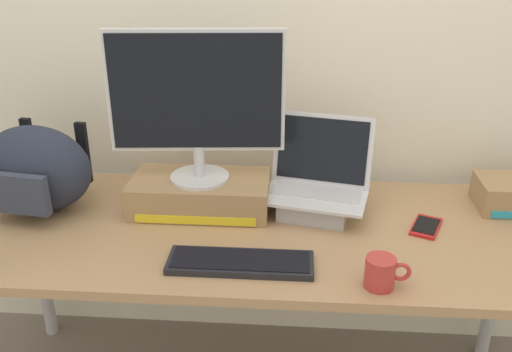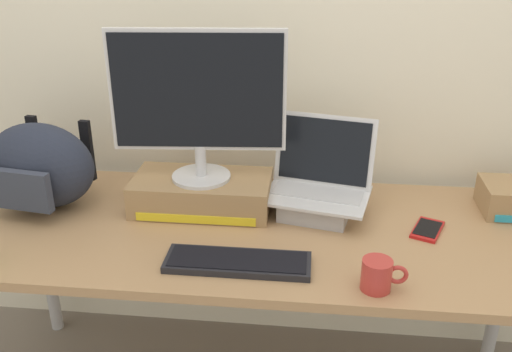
{
  "view_description": "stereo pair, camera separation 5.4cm",
  "coord_description": "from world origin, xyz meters",
  "px_view_note": "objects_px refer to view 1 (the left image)",
  "views": [
    {
      "loc": [
        0.12,
        -1.58,
        1.64
      ],
      "look_at": [
        0.0,
        0.0,
        0.92
      ],
      "focal_mm": 39.73,
      "sensor_mm": 36.0,
      "label": 1
    },
    {
      "loc": [
        0.17,
        -1.58,
        1.64
      ],
      "look_at": [
        0.0,
        0.0,
        0.92
      ],
      "focal_mm": 39.73,
      "sensor_mm": 36.0,
      "label": 2
    }
  ],
  "objects_px": {
    "open_laptop": "(316,194)",
    "cell_phone": "(426,227)",
    "desktop_monitor": "(196,102)",
    "messenger_backpack": "(36,169)",
    "toner_box_yellow": "(201,194)",
    "coffee_mug": "(381,272)",
    "external_keyboard": "(240,262)"
  },
  "relations": [
    {
      "from": "desktop_monitor",
      "to": "toner_box_yellow",
      "type": "bearing_deg",
      "value": 91.73
    },
    {
      "from": "messenger_backpack",
      "to": "cell_phone",
      "type": "height_order",
      "value": "messenger_backpack"
    },
    {
      "from": "open_laptop",
      "to": "cell_phone",
      "type": "distance_m",
      "value": 0.37
    },
    {
      "from": "messenger_backpack",
      "to": "external_keyboard",
      "type": "bearing_deg",
      "value": -14.99
    },
    {
      "from": "external_keyboard",
      "to": "open_laptop",
      "type": "bearing_deg",
      "value": 57.99
    },
    {
      "from": "toner_box_yellow",
      "to": "messenger_backpack",
      "type": "xyz_separation_m",
      "value": [
        -0.54,
        -0.04,
        0.09
      ]
    },
    {
      "from": "messenger_backpack",
      "to": "cell_phone",
      "type": "xyz_separation_m",
      "value": [
        1.28,
        -0.04,
        -0.14
      ]
    },
    {
      "from": "desktop_monitor",
      "to": "external_keyboard",
      "type": "relative_size",
      "value": 1.34
    },
    {
      "from": "open_laptop",
      "to": "cell_phone",
      "type": "height_order",
      "value": "open_laptop"
    },
    {
      "from": "coffee_mug",
      "to": "open_laptop",
      "type": "bearing_deg",
      "value": 111.03
    },
    {
      "from": "cell_phone",
      "to": "open_laptop",
      "type": "bearing_deg",
      "value": -172.18
    },
    {
      "from": "coffee_mug",
      "to": "cell_phone",
      "type": "xyz_separation_m",
      "value": [
        0.19,
        0.33,
        -0.04
      ]
    },
    {
      "from": "external_keyboard",
      "to": "messenger_backpack",
      "type": "distance_m",
      "value": 0.78
    },
    {
      "from": "toner_box_yellow",
      "to": "cell_phone",
      "type": "bearing_deg",
      "value": -6.37
    },
    {
      "from": "open_laptop",
      "to": "coffee_mug",
      "type": "distance_m",
      "value": 0.45
    },
    {
      "from": "desktop_monitor",
      "to": "open_laptop",
      "type": "relative_size",
      "value": 1.47
    },
    {
      "from": "open_laptop",
      "to": "cell_phone",
      "type": "bearing_deg",
      "value": -2.84
    },
    {
      "from": "open_laptop",
      "to": "cell_phone",
      "type": "relative_size",
      "value": 2.35
    },
    {
      "from": "desktop_monitor",
      "to": "external_keyboard",
      "type": "bearing_deg",
      "value": -68.43
    },
    {
      "from": "coffee_mug",
      "to": "cell_phone",
      "type": "bearing_deg",
      "value": 60.44
    },
    {
      "from": "external_keyboard",
      "to": "cell_phone",
      "type": "bearing_deg",
      "value": 24.58
    },
    {
      "from": "open_laptop",
      "to": "messenger_backpack",
      "type": "xyz_separation_m",
      "value": [
        -0.93,
        -0.05,
        0.08
      ]
    },
    {
      "from": "external_keyboard",
      "to": "toner_box_yellow",
      "type": "bearing_deg",
      "value": 116.5
    },
    {
      "from": "messenger_backpack",
      "to": "desktop_monitor",
      "type": "bearing_deg",
      "value": 12.05
    },
    {
      "from": "open_laptop",
      "to": "external_keyboard",
      "type": "relative_size",
      "value": 0.91
    },
    {
      "from": "cell_phone",
      "to": "messenger_backpack",
      "type": "bearing_deg",
      "value": -159.37
    },
    {
      "from": "desktop_monitor",
      "to": "cell_phone",
      "type": "xyz_separation_m",
      "value": [
        0.74,
        -0.08,
        -0.37
      ]
    },
    {
      "from": "coffee_mug",
      "to": "external_keyboard",
      "type": "bearing_deg",
      "value": 169.47
    },
    {
      "from": "toner_box_yellow",
      "to": "desktop_monitor",
      "type": "distance_m",
      "value": 0.32
    },
    {
      "from": "desktop_monitor",
      "to": "messenger_backpack",
      "type": "relative_size",
      "value": 1.37
    },
    {
      "from": "toner_box_yellow",
      "to": "messenger_backpack",
      "type": "bearing_deg",
      "value": -175.97
    },
    {
      "from": "desktop_monitor",
      "to": "messenger_backpack",
      "type": "distance_m",
      "value": 0.59
    }
  ]
}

